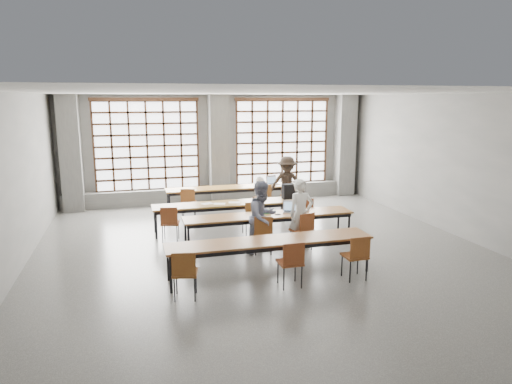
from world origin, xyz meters
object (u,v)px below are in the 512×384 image
(plastic_bag, at_px, (260,180))
(backpack, at_px, (288,191))
(chair_back_right, at_px, (288,194))
(chair_mid_left, at_px, (170,220))
(desk_row_c, at_px, (269,217))
(chair_back_left, at_px, (188,200))
(chair_near_mid, at_px, (291,259))
(chair_back_mid, at_px, (263,196))
(laptop_back, at_px, (273,182))
(student_female, at_px, (263,217))
(chair_near_left, at_px, (185,270))
(desk_row_a, at_px, (232,189))
(red_pouch, at_px, (185,270))
(chair_mid_centre, at_px, (252,215))
(chair_near_right, at_px, (357,253))
(student_male, at_px, (301,214))
(desk_row_d, at_px, (270,243))
(chair_front_left, at_px, (263,231))
(student_back, at_px, (287,184))
(mouse, at_px, (307,211))
(chair_front_right, at_px, (304,227))
(desk_row_b, at_px, (231,205))
(phone, at_px, (278,214))
(green_box, at_px, (266,212))

(plastic_bag, bearing_deg, backpack, -84.69)
(chair_back_right, xyz_separation_m, chair_mid_left, (-3.70, -2.10, 0.00))
(desk_row_c, xyz_separation_m, chair_back_right, (1.48, 2.88, -0.13))
(chair_back_left, xyz_separation_m, chair_near_mid, (1.17, -5.39, 0.00))
(chair_back_mid, height_order, laptop_back, laptop_back)
(student_female, bearing_deg, laptop_back, 41.11)
(chair_near_left, bearing_deg, desk_row_a, 70.22)
(chair_back_right, height_order, plastic_bag, plastic_bag)
(backpack, xyz_separation_m, red_pouch, (-3.24, -3.89, -0.43))
(chair_mid_centre, height_order, chair_near_mid, same)
(red_pouch, bearing_deg, laptop_back, 60.07)
(chair_near_right, xyz_separation_m, backpack, (0.04, 3.97, 0.39))
(student_male, bearing_deg, laptop_back, 75.44)
(desk_row_c, bearing_deg, student_female, -120.96)
(chair_mid_centre, xyz_separation_m, backpack, (1.20, 0.68, 0.39))
(desk_row_d, height_order, chair_mid_centre, chair_mid_centre)
(desk_row_a, relative_size, plastic_bag, 13.99)
(chair_back_left, height_order, chair_front_left, same)
(student_female, bearing_deg, student_back, 34.39)
(chair_near_left, relative_size, mouse, 8.98)
(student_back, relative_size, mouse, 17.02)
(desk_row_c, bearing_deg, red_pouch, -132.76)
(desk_row_a, bearing_deg, chair_mid_centre, -92.18)
(chair_back_mid, xyz_separation_m, red_pouch, (-2.97, -5.31, -0.04))
(desk_row_a, bearing_deg, mouse, -73.36)
(chair_front_right, bearing_deg, chair_mid_centre, 120.68)
(chair_back_right, xyz_separation_m, chair_near_left, (-3.74, -5.39, 0.00))
(desk_row_b, relative_size, phone, 30.77)
(desk_row_b, xyz_separation_m, chair_back_right, (2.08, 1.47, -0.13))
(chair_mid_centre, distance_m, chair_front_right, 1.63)
(chair_near_left, bearing_deg, chair_back_right, 55.22)
(phone, bearing_deg, desk_row_b, 117.64)
(student_male, bearing_deg, chair_mid_centre, 116.49)
(chair_near_mid, distance_m, chair_near_right, 1.30)
(chair_back_left, relative_size, phone, 6.77)
(chair_mid_left, bearing_deg, laptop_back, 39.36)
(desk_row_a, xyz_separation_m, desk_row_c, (0.10, -3.51, 0.00))
(plastic_bag, bearing_deg, green_box, -103.69)
(desk_row_b, bearing_deg, student_male, -57.62)
(desk_row_c, height_order, student_male, student_male)
(mouse, bearing_deg, chair_near_right, -90.02)
(chair_back_mid, xyz_separation_m, chair_near_left, (-2.98, -5.39, 0.00))
(chair_mid_centre, relative_size, laptop_back, 2.06)
(desk_row_a, height_order, chair_front_left, chair_front_left)
(plastic_bag, xyz_separation_m, red_pouch, (-3.05, -5.99, -0.37))
(chair_back_right, relative_size, chair_near_mid, 1.00)
(chair_mid_centre, relative_size, mouse, 8.98)
(desk_row_c, height_order, chair_front_left, chair_front_left)
(desk_row_c, relative_size, backpack, 10.00)
(backpack, distance_m, red_pouch, 5.08)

